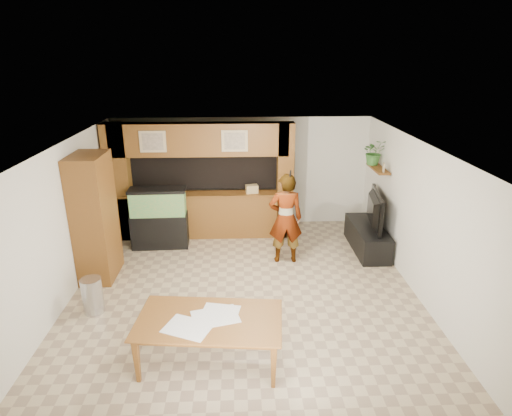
{
  "coord_description": "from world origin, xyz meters",
  "views": [
    {
      "loc": [
        -0.07,
        -6.63,
        4.01
      ],
      "look_at": [
        0.23,
        0.6,
        1.35
      ],
      "focal_mm": 30.0,
      "sensor_mm": 36.0,
      "label": 1
    }
  ],
  "objects_px": {
    "pantry_cabinet": "(95,218)",
    "aquarium": "(159,219)",
    "person": "(286,219)",
    "television": "(370,209)",
    "dining_table": "(210,342)"
  },
  "relations": [
    {
      "from": "aquarium",
      "to": "dining_table",
      "type": "distance_m",
      "value": 4.02
    },
    {
      "from": "person",
      "to": "dining_table",
      "type": "xyz_separation_m",
      "value": [
        -1.33,
        -3.0,
        -0.58
      ]
    },
    {
      "from": "person",
      "to": "pantry_cabinet",
      "type": "bearing_deg",
      "value": 6.69
    },
    {
      "from": "pantry_cabinet",
      "to": "television",
      "type": "xyz_separation_m",
      "value": [
        5.35,
        0.9,
        -0.26
      ]
    },
    {
      "from": "pantry_cabinet",
      "to": "aquarium",
      "type": "xyz_separation_m",
      "value": [
        0.91,
        1.24,
        -0.52
      ]
    },
    {
      "from": "person",
      "to": "dining_table",
      "type": "height_order",
      "value": "person"
    },
    {
      "from": "pantry_cabinet",
      "to": "person",
      "type": "relative_size",
      "value": 1.28
    },
    {
      "from": "pantry_cabinet",
      "to": "aquarium",
      "type": "bearing_deg",
      "value": 53.7
    },
    {
      "from": "aquarium",
      "to": "person",
      "type": "height_order",
      "value": "person"
    },
    {
      "from": "television",
      "to": "person",
      "type": "xyz_separation_m",
      "value": [
        -1.81,
        -0.45,
        0.0
      ]
    },
    {
      "from": "pantry_cabinet",
      "to": "person",
      "type": "bearing_deg",
      "value": 7.34
    },
    {
      "from": "television",
      "to": "person",
      "type": "distance_m",
      "value": 1.87
    },
    {
      "from": "person",
      "to": "aquarium",
      "type": "bearing_deg",
      "value": -17.33
    },
    {
      "from": "aquarium",
      "to": "person",
      "type": "bearing_deg",
      "value": -18.33
    },
    {
      "from": "pantry_cabinet",
      "to": "dining_table",
      "type": "height_order",
      "value": "pantry_cabinet"
    }
  ]
}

